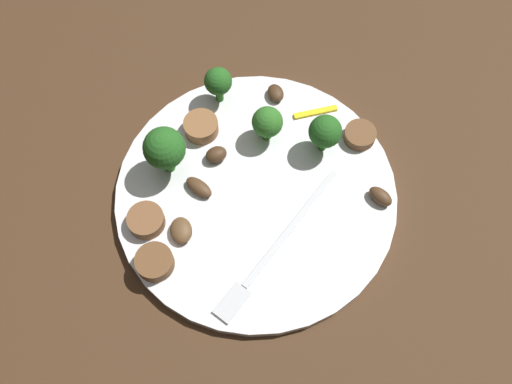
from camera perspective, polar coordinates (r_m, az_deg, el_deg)
ground_plane at (r=0.56m, az=0.00°, el=-0.49°), size 1.40×1.40×0.00m
plate at (r=0.55m, az=0.00°, el=-0.25°), size 0.27×0.27×0.01m
fork at (r=0.52m, az=1.58°, el=-6.16°), size 0.18×0.05×0.00m
broccoli_floret_0 at (r=0.55m, az=1.16°, el=7.04°), size 0.03×0.03×0.04m
broccoli_floret_1 at (r=0.55m, az=7.01°, el=6.06°), size 0.03×0.03×0.05m
broccoli_floret_2 at (r=0.58m, az=-3.85°, el=11.05°), size 0.03×0.03×0.05m
broccoli_floret_3 at (r=0.53m, az=-9.25°, el=4.35°), size 0.04×0.04×0.06m
sausage_slice_0 at (r=0.54m, az=-11.06°, el=-2.83°), size 0.04×0.04×0.01m
sausage_slice_1 at (r=0.52m, az=-10.22°, el=-6.99°), size 0.05×0.05×0.01m
sausage_slice_2 at (r=0.58m, az=10.47°, el=5.70°), size 0.04×0.04×0.01m
sausage_slice_3 at (r=0.57m, az=-5.58°, el=6.60°), size 0.04×0.04×0.02m
mushroom_0 at (r=0.55m, az=12.49°, el=-0.43°), size 0.02×0.03×0.01m
mushroom_1 at (r=0.56m, az=-4.06°, el=3.79°), size 0.03×0.03×0.01m
mushroom_2 at (r=0.53m, az=-7.59°, el=-3.88°), size 0.03×0.03×0.01m
mushroom_3 at (r=0.55m, az=-5.81°, el=0.49°), size 0.02×0.03×0.01m
mushroom_4 at (r=0.60m, az=1.99°, el=9.98°), size 0.03×0.03×0.01m
pepper_strip_1 at (r=0.59m, az=6.04°, el=8.04°), size 0.03×0.04×0.00m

